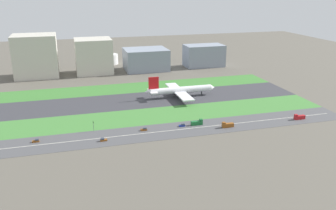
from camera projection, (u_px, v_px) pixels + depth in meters
The scene contains 20 objects.
ground_plane at pixel (140, 100), 310.42m from camera, with size 800.00×800.00×0.00m, color #5B564C.
runway at pixel (140, 100), 310.41m from camera, with size 280.00×46.00×0.10m, color #38383D.
grass_median_north at pixel (131, 88), 347.81m from camera, with size 280.00×36.00×0.10m, color #3D7A33.
grass_median_south at pixel (151, 116), 273.00m from camera, with size 280.00×36.00×0.10m, color #427F38.
highway at pixel (161, 132), 243.81m from camera, with size 280.00×28.00×0.10m, color #4C4C4F.
highway_centerline at pixel (161, 131), 243.79m from camera, with size 266.00×0.50×0.01m, color silver.
airliner at pixel (179, 90), 317.67m from camera, with size 65.00×56.00×19.70m.
truck_2 at pixel (197, 123), 254.97m from camera, with size 8.40×2.50×4.00m.
car_2 at pixel (182, 125), 252.35m from camera, with size 4.40×1.80×2.00m.
car_1 at pixel (144, 129), 245.24m from camera, with size 4.40×1.80×2.00m.
truck_0 at pixel (299, 117), 265.76m from camera, with size 8.40×2.50×4.00m.
car_0 at pixel (36, 141), 227.14m from camera, with size 4.40×1.80×2.00m.
truck_1 at pixel (227, 125), 250.76m from camera, with size 8.40×2.50×4.00m.
car_3 at pixel (103, 140), 228.69m from camera, with size 4.40×1.80×2.00m.
traffic_light at pixel (93, 126), 242.86m from camera, with size 0.36×0.50×7.20m.
terminal_building at pixel (36, 56), 383.98m from camera, with size 44.88×36.52×45.22m, color beige.
hangar_building at pixel (94, 56), 400.81m from camera, with size 39.75×35.26×38.65m, color beige.
office_tower at pixel (146, 59), 418.44m from camera, with size 49.07×38.56×24.64m, color gray.
cargo_warehouse at pixel (204, 56), 436.94m from camera, with size 46.88×26.84×26.09m, color gray.
fuel_tank_west at pixel (109, 59), 451.76m from camera, with size 22.06×22.06×12.23m, color silver.
Camera 1 is at (-57.19, -291.11, 94.64)m, focal length 38.32 mm.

